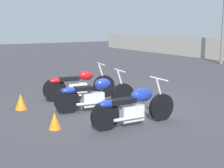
{
  "coord_description": "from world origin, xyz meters",
  "views": [
    {
      "loc": [
        6.82,
        -4.14,
        2.16
      ],
      "look_at": [
        0.0,
        -0.07,
        0.65
      ],
      "focal_mm": 50.0,
      "sensor_mm": 36.0,
      "label": 1
    }
  ],
  "objects_px": {
    "motorcycle_slot_2": "(133,106)",
    "traffic_cone_near": "(55,121)",
    "traffic_cone_far": "(21,102)",
    "motorcycle_slot_1": "(94,94)",
    "motorcycle_slot_0": "(78,85)"
  },
  "relations": [
    {
      "from": "motorcycle_slot_1",
      "to": "traffic_cone_near",
      "type": "relative_size",
      "value": 5.99
    },
    {
      "from": "motorcycle_slot_1",
      "to": "motorcycle_slot_2",
      "type": "bearing_deg",
      "value": 12.45
    },
    {
      "from": "motorcycle_slot_2",
      "to": "traffic_cone_far",
      "type": "xyz_separation_m",
      "value": [
        -2.58,
        -1.75,
        -0.22
      ]
    },
    {
      "from": "motorcycle_slot_1",
      "to": "traffic_cone_far",
      "type": "relative_size",
      "value": 5.27
    },
    {
      "from": "motorcycle_slot_0",
      "to": "traffic_cone_far",
      "type": "xyz_separation_m",
      "value": [
        0.26,
        -1.75,
        -0.22
      ]
    },
    {
      "from": "motorcycle_slot_2",
      "to": "motorcycle_slot_0",
      "type": "bearing_deg",
      "value": -178.01
    },
    {
      "from": "motorcycle_slot_0",
      "to": "traffic_cone_far",
      "type": "height_order",
      "value": "motorcycle_slot_0"
    },
    {
      "from": "motorcycle_slot_0",
      "to": "motorcycle_slot_1",
      "type": "relative_size",
      "value": 0.99
    },
    {
      "from": "motorcycle_slot_2",
      "to": "traffic_cone_near",
      "type": "relative_size",
      "value": 5.74
    },
    {
      "from": "traffic_cone_near",
      "to": "traffic_cone_far",
      "type": "height_order",
      "value": "traffic_cone_far"
    },
    {
      "from": "traffic_cone_near",
      "to": "traffic_cone_far",
      "type": "xyz_separation_m",
      "value": [
        -1.93,
        -0.2,
        0.02
      ]
    },
    {
      "from": "motorcycle_slot_0",
      "to": "traffic_cone_near",
      "type": "xyz_separation_m",
      "value": [
        2.19,
        -1.56,
        -0.25
      ]
    },
    {
      "from": "motorcycle_slot_2",
      "to": "traffic_cone_near",
      "type": "distance_m",
      "value": 1.7
    },
    {
      "from": "motorcycle_slot_0",
      "to": "motorcycle_slot_1",
      "type": "distance_m",
      "value": 1.32
    },
    {
      "from": "motorcycle_slot_1",
      "to": "traffic_cone_near",
      "type": "bearing_deg",
      "value": -50.95
    }
  ]
}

